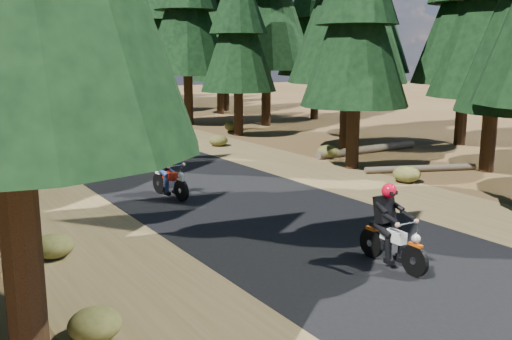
{
  "coord_description": "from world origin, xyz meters",
  "views": [
    {
      "loc": [
        -7.87,
        -10.82,
        4.06
      ],
      "look_at": [
        0.0,
        1.5,
        1.1
      ],
      "focal_mm": 40.0,
      "sensor_mm": 36.0,
      "label": 1
    }
  ],
  "objects_px": {
    "log_near": "(368,149)",
    "rider_lead": "(393,240)",
    "rider_follow": "(170,179)",
    "log_far": "(421,168)"
  },
  "relations": [
    {
      "from": "log_near",
      "to": "rider_follow",
      "type": "relative_size",
      "value": 2.87
    },
    {
      "from": "log_near",
      "to": "rider_lead",
      "type": "relative_size",
      "value": 3.0
    },
    {
      "from": "log_far",
      "to": "rider_lead",
      "type": "relative_size",
      "value": 2.25
    },
    {
      "from": "log_near",
      "to": "rider_lead",
      "type": "xyz_separation_m",
      "value": [
        -8.79,
        -9.93,
        0.39
      ]
    },
    {
      "from": "log_near",
      "to": "rider_lead",
      "type": "distance_m",
      "value": 13.27
    },
    {
      "from": "log_near",
      "to": "log_far",
      "type": "bearing_deg",
      "value": -108.86
    },
    {
      "from": "rider_lead",
      "to": "rider_follow",
      "type": "height_order",
      "value": "rider_follow"
    },
    {
      "from": "log_far",
      "to": "rider_follow",
      "type": "bearing_deg",
      "value": -166.42
    },
    {
      "from": "rider_follow",
      "to": "rider_lead",
      "type": "bearing_deg",
      "value": 93.36
    },
    {
      "from": "rider_lead",
      "to": "rider_follow",
      "type": "xyz_separation_m",
      "value": [
        -1.36,
        7.4,
        0.01
      ]
    }
  ]
}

